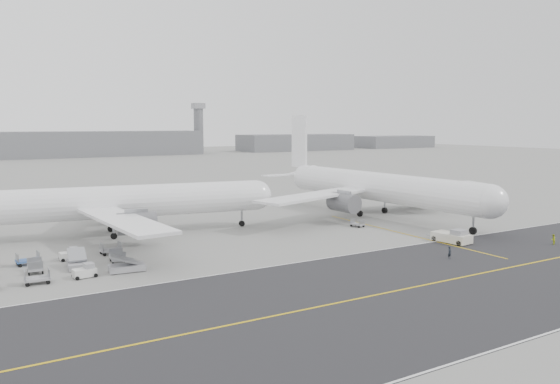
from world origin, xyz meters
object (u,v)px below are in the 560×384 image
pushback_tug (452,237)px  ground_crew_a (450,253)px  airliner_b (374,186)px  jet_bridge (395,189)px  airliner_a (113,202)px  control_tower (199,127)px  ground_crew_b (553,239)px

pushback_tug → ground_crew_a: (-8.13, -6.83, -0.06)m
airliner_b → jet_bridge: airliner_b is taller
airliner_a → jet_bridge: (58.52, -2.36, -1.13)m
airliner_b → ground_crew_a: (-14.41, -32.60, -4.94)m
control_tower → jet_bridge: size_ratio=1.90×
control_tower → jet_bridge: (-53.07, -239.37, -11.94)m
airliner_b → pushback_tug: bearing=-107.6°
pushback_tug → airliner_b: bearing=69.6°
airliner_a → jet_bridge: 58.58m
airliner_b → ground_crew_b: 35.26m
control_tower → ground_crew_a: (-76.54, -275.82, -15.42)m
airliner_a → airliner_b: size_ratio=0.94×
airliner_b → control_tower: bearing=71.8°
airliner_b → pushback_tug: 26.96m
control_tower → ground_crew_b: 283.76m
control_tower → airliner_a: size_ratio=0.57×
airliner_a → pushback_tug: bearing=-117.4°
airliner_a → ground_crew_b: size_ratio=34.43×
control_tower → ground_crew_a: 286.66m
airliner_b → jet_bridge: 9.96m
ground_crew_a → pushback_tug: bearing=29.6°
pushback_tug → jet_bridge: bearing=55.9°
airliner_a → airliner_b: 49.85m
pushback_tug → ground_crew_b: 14.80m
airliner_a → control_tower: bearing=-16.1°
ground_crew_a → ground_crew_b: bearing=-15.7°
airliner_a → ground_crew_b: bearing=-117.3°
airliner_a → jet_bridge: bearing=-83.2°
airliner_b → ground_crew_a: 35.98m
airliner_a → ground_crew_a: 52.50m
control_tower → ground_crew_b: bearing=-101.5°
airliner_a → ground_crew_a: size_ratio=32.63×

